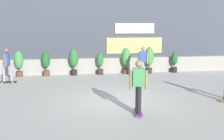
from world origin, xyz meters
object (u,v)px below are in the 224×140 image
Objects in this scene: potted_plant_0 at (19,62)px; potted_plant_3 at (100,63)px; potted_plant_1 at (46,62)px; potted_plant_4 at (126,59)px; potted_plant_2 at (74,60)px; potted_plant_5 at (149,58)px; potted_plant_6 at (174,61)px; skater_mid_plaza at (143,61)px; skater_far_left at (7,64)px; skater_by_wall_right at (139,85)px.

potted_plant_0 is 4.45m from potted_plant_3.
potted_plant_4 is at bearing 0.00° from potted_plant_1.
potted_plant_1 is at bearing 180.00° from potted_plant_2.
potted_plant_5 is 1.26× the size of potted_plant_6.
skater_mid_plaza is at bearing -146.82° from potted_plant_6.
skater_mid_plaza is 1.00× the size of skater_far_left.
potted_plant_0 is 2.96m from potted_plant_2.
skater_far_left is at bearing -179.34° from skater_mid_plaza.
skater_by_wall_right is (-1.74, -5.65, 0.00)m from skater_mid_plaza.
potted_plant_6 is 8.32m from skater_by_wall_right.
potted_plant_6 is 0.73× the size of skater_by_wall_right.
skater_mid_plaza reaches higher than potted_plant_4.
skater_far_left reaches higher than potted_plant_5.
potted_plant_4 is at bearing 180.00° from potted_plant_5.
potted_plant_5 is 0.92× the size of skater_by_wall_right.
skater_far_left is at bearing -165.19° from potted_plant_4.
potted_plant_5 reaches higher than potted_plant_3.
skater_far_left reaches higher than potted_plant_3.
skater_mid_plaza is (6.53, -1.56, 0.12)m from potted_plant_0.
potted_plant_4 is 1.66m from skater_mid_plaza.
potted_plant_1 is at bearing 180.00° from potted_plant_4.
potted_plant_6 is at bearing 0.00° from potted_plant_0.
potted_plant_5 is at bearing 180.00° from potted_plant_6.
skater_far_left is (-4.70, -1.64, 0.26)m from potted_plant_3.
potted_plant_2 is at bearing -180.00° from potted_plant_5.
potted_plant_6 is at bearing 10.15° from skater_far_left.
potted_plant_2 is at bearing -180.00° from potted_plant_4.
skater_far_left reaches higher than potted_plant_1.
potted_plant_3 is at bearing 180.00° from potted_plant_6.
potted_plant_1 is 5.93m from potted_plant_5.
potted_plant_5 is at bearing 0.00° from potted_plant_4.
potted_plant_3 is 2.62m from skater_mid_plaza.
potted_plant_0 is 1.14× the size of potted_plant_3.
potted_plant_5 is 0.92× the size of skater_mid_plaza.
potted_plant_0 is at bearing 180.00° from potted_plant_4.
potted_plant_3 is 4.98m from skater_far_left.
potted_plant_4 is 1.39m from potted_plant_5.
potted_plant_5 is 1.58m from potted_plant_6.
skater_by_wall_right is at bearing -56.39° from potted_plant_0.
potted_plant_0 is 1.15× the size of potted_plant_6.
potted_plant_0 is at bearing 123.61° from skater_by_wall_right.
skater_mid_plaza is at bearing -13.47° from potted_plant_0.
potted_plant_5 is at bearing 0.00° from potted_plant_0.
potted_plant_1 reaches higher than potted_plant_6.
skater_far_left reaches higher than potted_plant_4.
skater_mid_plaza is at bearing 72.92° from skater_by_wall_right.
skater_by_wall_right is (1.83, -7.21, 0.06)m from potted_plant_2.
skater_far_left is at bearing -98.54° from potted_plant_0.
potted_plant_6 is at bearing 0.00° from potted_plant_5.
potted_plant_3 reaches higher than potted_plant_6.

